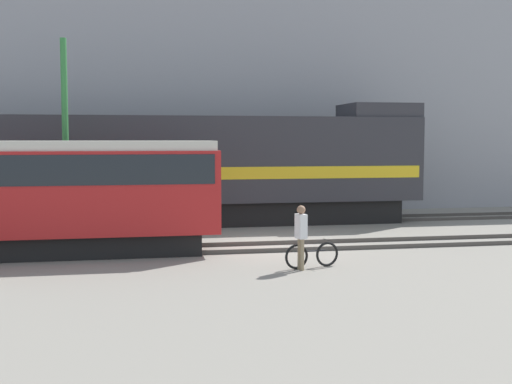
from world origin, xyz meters
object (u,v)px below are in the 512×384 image
bicycle (312,255)px  utility_pole_left (66,140)px  freight_locomotive (173,168)px  streetcar (62,190)px  person (301,231)px

bicycle → utility_pole_left: 10.29m
freight_locomotive → bicycle: size_ratio=12.88×
streetcar → person: bearing=-27.8°
bicycle → person: person is taller
bicycle → utility_pole_left: size_ratio=0.23×
bicycle → freight_locomotive: bearing=108.9°
freight_locomotive → streetcar: 7.46m
utility_pole_left → bicycle: bearing=-41.8°
streetcar → bicycle: streetcar is taller
streetcar → utility_pole_left: 3.58m
person → streetcar: bearing=152.2°
streetcar → bicycle: bearing=-24.9°
freight_locomotive → utility_pole_left: (-3.96, -3.22, 1.19)m
streetcar → person: streetcar is taller
person → freight_locomotive: bearing=106.4°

